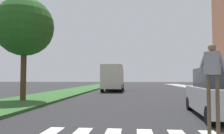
# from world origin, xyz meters

# --- Properties ---
(ground_plane) EXTENTS (140.00, 140.00, 0.00)m
(ground_plane) POSITION_xyz_m (0.00, 30.00, 0.00)
(ground_plane) COLOR #262628
(median_strip) EXTENTS (4.16, 64.00, 0.15)m
(median_strip) POSITION_xyz_m (-7.77, 28.00, 0.07)
(median_strip) COLOR #2D5B28
(median_strip) RESTS_ON ground_plane
(tree_mid) EXTENTS (3.82, 3.82, 6.70)m
(tree_mid) POSITION_xyz_m (-7.87, 15.77, 4.91)
(tree_mid) COLOR #4C3823
(tree_mid) RESTS_ON median_strip
(sidewalk_right) EXTENTS (3.00, 64.00, 0.15)m
(sidewalk_right) POSITION_xyz_m (8.64, 28.00, 0.07)
(sidewalk_right) COLOR #9E9991
(sidewalk_right) RESTS_ON ground_plane
(traffic_light_gantry) EXTENTS (8.40, 0.30, 6.00)m
(traffic_light_gantry) POSITION_xyz_m (-3.55, 9.84, 4.34)
(traffic_light_gantry) COLOR gold
(traffic_light_gantry) RESTS_ON median_strip
(pedestrian_performer) EXTENTS (0.70, 0.44, 2.49)m
(pedestrian_performer) POSITION_xyz_m (1.35, 8.13, 1.66)
(pedestrian_performer) COLOR brown
(pedestrian_performer) RESTS_ON ground_plane
(suv_crossing) EXTENTS (2.24, 4.72, 1.97)m
(suv_crossing) POSITION_xyz_m (2.70, 11.28, 0.93)
(suv_crossing) COLOR #B7B7BC
(suv_crossing) RESTS_ON ground_plane
(sedan_midblock) EXTENTS (1.92, 4.61, 1.68)m
(sedan_midblock) POSITION_xyz_m (-3.22, 33.31, 0.78)
(sedan_midblock) COLOR #474C51
(sedan_midblock) RESTS_ON ground_plane
(truck_box_delivery) EXTENTS (2.40, 6.20, 3.10)m
(truck_box_delivery) POSITION_xyz_m (-3.21, 28.75, 1.63)
(truck_box_delivery) COLOR silver
(truck_box_delivery) RESTS_ON ground_plane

